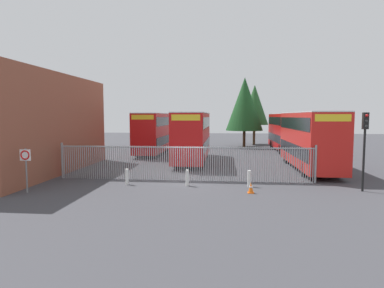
{
  "coord_description": "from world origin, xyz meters",
  "views": [
    {
      "loc": [
        2.43,
        -20.38,
        4.1
      ],
      "look_at": [
        0.0,
        4.0,
        2.0
      ],
      "focal_mm": 30.48,
      "sensor_mm": 36.0,
      "label": 1
    }
  ],
  "objects_px": {
    "double_decker_bus_behind_fence_left": "(193,135)",
    "double_decker_bus_far_back": "(286,130)",
    "double_decker_bus_near_gate": "(309,138)",
    "bollard_near_right": "(249,179)",
    "speed_limit_sign_post": "(26,160)",
    "double_decker_bus_behind_fence_right": "(155,131)",
    "bollard_near_left": "(127,177)",
    "bollard_center_front": "(187,178)",
    "traffic_cone_by_gate": "(251,188)",
    "traffic_light_kerbside": "(365,137)"
  },
  "relations": [
    {
      "from": "double_decker_bus_behind_fence_left",
      "to": "double_decker_bus_far_back",
      "type": "relative_size",
      "value": 1.0
    },
    {
      "from": "double_decker_bus_near_gate",
      "to": "bollard_near_right",
      "type": "bearing_deg",
      "value": -126.46
    },
    {
      "from": "double_decker_bus_far_back",
      "to": "speed_limit_sign_post",
      "type": "relative_size",
      "value": 4.5
    },
    {
      "from": "double_decker_bus_behind_fence_right",
      "to": "bollard_near_left",
      "type": "xyz_separation_m",
      "value": [
        1.81,
        -16.46,
        -1.95
      ]
    },
    {
      "from": "double_decker_bus_behind_fence_left",
      "to": "bollard_center_front",
      "type": "distance_m",
      "value": 10.52
    },
    {
      "from": "bollard_center_front",
      "to": "bollard_near_right",
      "type": "xyz_separation_m",
      "value": [
        3.61,
        0.15,
        0.0
      ]
    },
    {
      "from": "bollard_center_front",
      "to": "traffic_cone_by_gate",
      "type": "height_order",
      "value": "bollard_center_front"
    },
    {
      "from": "bollard_near_right",
      "to": "speed_limit_sign_post",
      "type": "distance_m",
      "value": 12.33
    },
    {
      "from": "bollard_near_right",
      "to": "traffic_light_kerbside",
      "type": "bearing_deg",
      "value": -5.66
    },
    {
      "from": "traffic_light_kerbside",
      "to": "bollard_center_front",
      "type": "bearing_deg",
      "value": 177.35
    },
    {
      "from": "bollard_near_left",
      "to": "traffic_cone_by_gate",
      "type": "xyz_separation_m",
      "value": [
        7.24,
        -1.48,
        -0.19
      ]
    },
    {
      "from": "bollard_near_left",
      "to": "bollard_center_front",
      "type": "relative_size",
      "value": 1.0
    },
    {
      "from": "traffic_cone_by_gate",
      "to": "double_decker_bus_far_back",
      "type": "bearing_deg",
      "value": 75.29
    },
    {
      "from": "bollard_near_left",
      "to": "bollard_near_right",
      "type": "xyz_separation_m",
      "value": [
        7.26,
        0.15,
        0.0
      ]
    },
    {
      "from": "double_decker_bus_behind_fence_right",
      "to": "bollard_near_left",
      "type": "height_order",
      "value": "double_decker_bus_behind_fence_right"
    },
    {
      "from": "double_decker_bus_behind_fence_left",
      "to": "bollard_near_left",
      "type": "height_order",
      "value": "double_decker_bus_behind_fence_left"
    },
    {
      "from": "bollard_near_left",
      "to": "bollard_near_right",
      "type": "relative_size",
      "value": 1.0
    },
    {
      "from": "bollard_near_left",
      "to": "traffic_light_kerbside",
      "type": "height_order",
      "value": "traffic_light_kerbside"
    },
    {
      "from": "double_decker_bus_behind_fence_right",
      "to": "bollard_near_left",
      "type": "distance_m",
      "value": 16.67
    },
    {
      "from": "double_decker_bus_far_back",
      "to": "bollard_near_right",
      "type": "relative_size",
      "value": 11.38
    },
    {
      "from": "double_decker_bus_behind_fence_left",
      "to": "double_decker_bus_near_gate",
      "type": "bearing_deg",
      "value": -19.6
    },
    {
      "from": "double_decker_bus_behind_fence_left",
      "to": "traffic_light_kerbside",
      "type": "distance_m",
      "value": 14.96
    },
    {
      "from": "traffic_cone_by_gate",
      "to": "traffic_light_kerbside",
      "type": "bearing_deg",
      "value": 9.5
    },
    {
      "from": "traffic_light_kerbside",
      "to": "bollard_near_right",
      "type": "bearing_deg",
      "value": 174.34
    },
    {
      "from": "bollard_near_right",
      "to": "traffic_light_kerbside",
      "type": "height_order",
      "value": "traffic_light_kerbside"
    },
    {
      "from": "double_decker_bus_behind_fence_left",
      "to": "double_decker_bus_behind_fence_right",
      "type": "height_order",
      "value": "same"
    },
    {
      "from": "double_decker_bus_behind_fence_left",
      "to": "traffic_cone_by_gate",
      "type": "bearing_deg",
      "value": -70.13
    },
    {
      "from": "bollard_center_front",
      "to": "speed_limit_sign_post",
      "type": "distance_m",
      "value": 8.84
    },
    {
      "from": "double_decker_bus_behind_fence_left",
      "to": "bollard_near_left",
      "type": "distance_m",
      "value": 10.9
    },
    {
      "from": "speed_limit_sign_post",
      "to": "bollard_near_right",
      "type": "bearing_deg",
      "value": 13.27
    },
    {
      "from": "double_decker_bus_behind_fence_left",
      "to": "bollard_near_right",
      "type": "relative_size",
      "value": 11.38
    },
    {
      "from": "double_decker_bus_behind_fence_left",
      "to": "bollard_center_front",
      "type": "bearing_deg",
      "value": -86.28
    },
    {
      "from": "double_decker_bus_near_gate",
      "to": "bollard_center_front",
      "type": "distance_m",
      "value": 11.3
    },
    {
      "from": "double_decker_bus_near_gate",
      "to": "bollard_center_front",
      "type": "bearing_deg",
      "value": -141.11
    },
    {
      "from": "double_decker_bus_near_gate",
      "to": "double_decker_bus_far_back",
      "type": "distance_m",
      "value": 13.37
    },
    {
      "from": "double_decker_bus_far_back",
      "to": "speed_limit_sign_post",
      "type": "distance_m",
      "value": 28.99
    },
    {
      "from": "double_decker_bus_far_back",
      "to": "traffic_light_kerbside",
      "type": "height_order",
      "value": "double_decker_bus_far_back"
    },
    {
      "from": "double_decker_bus_near_gate",
      "to": "speed_limit_sign_post",
      "type": "bearing_deg",
      "value": -150.4
    },
    {
      "from": "double_decker_bus_behind_fence_left",
      "to": "bollard_near_right",
      "type": "xyz_separation_m",
      "value": [
        4.28,
        -10.16,
        -1.95
      ]
    },
    {
      "from": "bollard_near_left",
      "to": "traffic_light_kerbside",
      "type": "distance_m",
      "value": 13.59
    },
    {
      "from": "double_decker_bus_near_gate",
      "to": "double_decker_bus_behind_fence_right",
      "type": "relative_size",
      "value": 1.0
    },
    {
      "from": "bollard_near_right",
      "to": "speed_limit_sign_post",
      "type": "xyz_separation_m",
      "value": [
        -11.94,
        -2.82,
        1.3
      ]
    },
    {
      "from": "double_decker_bus_far_back",
      "to": "bollard_near_right",
      "type": "xyz_separation_m",
      "value": [
        -5.7,
        -20.18,
        -1.95
      ]
    },
    {
      "from": "traffic_light_kerbside",
      "to": "double_decker_bus_near_gate",
      "type": "bearing_deg",
      "value": 97.95
    },
    {
      "from": "double_decker_bus_far_back",
      "to": "double_decker_bus_behind_fence_left",
      "type": "bearing_deg",
      "value": -134.88
    },
    {
      "from": "bollard_near_right",
      "to": "traffic_cone_by_gate",
      "type": "height_order",
      "value": "bollard_near_right"
    },
    {
      "from": "double_decker_bus_far_back",
      "to": "speed_limit_sign_post",
      "type": "height_order",
      "value": "double_decker_bus_far_back"
    },
    {
      "from": "traffic_cone_by_gate",
      "to": "speed_limit_sign_post",
      "type": "bearing_deg",
      "value": -174.3
    },
    {
      "from": "double_decker_bus_behind_fence_right",
      "to": "traffic_light_kerbside",
      "type": "height_order",
      "value": "double_decker_bus_behind_fence_right"
    },
    {
      "from": "traffic_light_kerbside",
      "to": "speed_limit_sign_post",
      "type": "bearing_deg",
      "value": -173.01
    }
  ]
}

